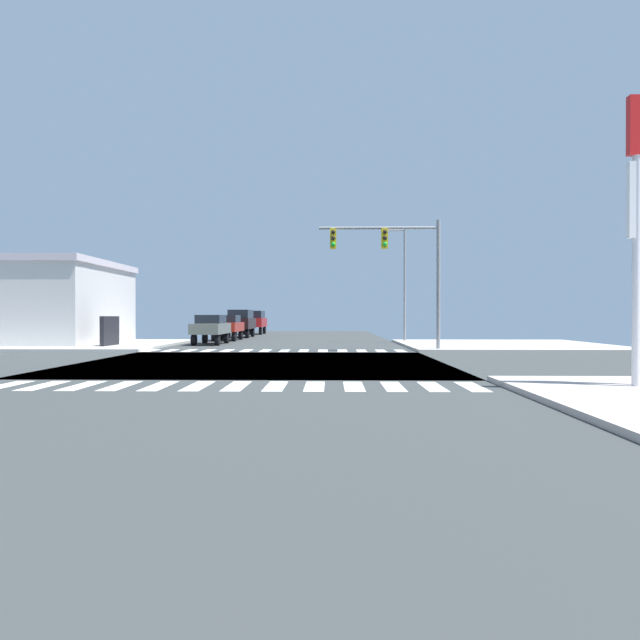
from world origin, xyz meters
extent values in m
cube|color=#343838|center=(0.00, 0.00, -0.03)|extent=(14.00, 90.00, 0.05)
cube|color=#343838|center=(0.00, 0.00, -0.03)|extent=(90.00, 12.00, 0.05)
cube|color=#B2ADA3|center=(13.00, 12.00, 0.07)|extent=(12.00, 12.00, 0.14)
cube|color=#B1B0AA|center=(-13.00, 12.00, 0.07)|extent=(12.00, 12.00, 0.14)
cube|color=white|center=(-5.75, -7.30, 0.00)|extent=(0.50, 2.00, 0.01)
cube|color=white|center=(-4.75, -7.30, 0.00)|extent=(0.50, 2.00, 0.01)
cube|color=white|center=(-3.75, -7.30, 0.00)|extent=(0.50, 2.00, 0.01)
cube|color=white|center=(-2.75, -7.30, 0.00)|extent=(0.50, 2.00, 0.01)
cube|color=white|center=(-1.75, -7.30, 0.00)|extent=(0.50, 2.00, 0.01)
cube|color=white|center=(-0.75, -7.30, 0.00)|extent=(0.50, 2.00, 0.01)
cube|color=white|center=(0.25, -7.30, 0.00)|extent=(0.50, 2.00, 0.01)
cube|color=white|center=(1.25, -7.30, 0.00)|extent=(0.50, 2.00, 0.01)
cube|color=white|center=(2.25, -7.30, 0.00)|extent=(0.50, 2.00, 0.01)
cube|color=white|center=(3.25, -7.30, 0.00)|extent=(0.50, 2.00, 0.01)
cube|color=white|center=(4.25, -7.30, 0.00)|extent=(0.50, 2.00, 0.01)
cube|color=white|center=(5.25, -7.30, 0.00)|extent=(0.50, 2.00, 0.01)
cube|color=white|center=(6.25, -7.30, 0.00)|extent=(0.50, 2.00, 0.01)
cube|color=white|center=(-6.75, 7.30, 0.00)|extent=(0.50, 2.00, 0.01)
cube|color=white|center=(-5.75, 7.30, 0.00)|extent=(0.50, 2.00, 0.01)
cube|color=white|center=(-4.75, 7.30, 0.00)|extent=(0.50, 2.00, 0.01)
cube|color=white|center=(-3.75, 7.30, 0.00)|extent=(0.50, 2.00, 0.01)
cube|color=white|center=(-2.75, 7.30, 0.00)|extent=(0.50, 2.00, 0.01)
cube|color=white|center=(-1.75, 7.30, 0.00)|extent=(0.50, 2.00, 0.01)
cube|color=white|center=(-0.75, 7.30, 0.00)|extent=(0.50, 2.00, 0.01)
cube|color=white|center=(0.25, 7.30, 0.00)|extent=(0.50, 2.00, 0.01)
cube|color=white|center=(1.25, 7.30, 0.00)|extent=(0.50, 2.00, 0.01)
cube|color=white|center=(2.25, 7.30, 0.00)|extent=(0.50, 2.00, 0.01)
cube|color=white|center=(3.25, 7.30, 0.00)|extent=(0.50, 2.00, 0.01)
cube|color=white|center=(4.25, 7.30, 0.00)|extent=(0.50, 2.00, 0.01)
cube|color=white|center=(5.25, 7.30, 0.00)|extent=(0.50, 2.00, 0.01)
cube|color=white|center=(6.25, 7.30, 0.00)|extent=(0.50, 2.00, 0.01)
cylinder|color=gray|center=(8.15, 6.87, 3.35)|extent=(0.20, 0.20, 6.71)
cylinder|color=gray|center=(5.10, 6.87, 6.31)|extent=(6.10, 0.14, 0.14)
cube|color=yellow|center=(5.40, 6.87, 5.76)|extent=(0.32, 0.40, 1.00)
sphere|color=black|center=(5.40, 6.63, 6.07)|extent=(0.22, 0.22, 0.22)
sphere|color=black|center=(5.40, 6.63, 5.76)|extent=(0.22, 0.22, 0.22)
sphere|color=green|center=(5.40, 6.63, 5.45)|extent=(0.22, 0.22, 0.22)
cube|color=yellow|center=(2.78, 6.87, 5.76)|extent=(0.32, 0.40, 1.00)
sphere|color=black|center=(2.78, 6.63, 6.07)|extent=(0.22, 0.22, 0.22)
sphere|color=black|center=(2.78, 6.63, 5.76)|extent=(0.22, 0.22, 0.22)
sphere|color=green|center=(2.78, 6.63, 5.45)|extent=(0.22, 0.22, 0.22)
cylinder|color=silver|center=(9.87, -8.20, 3.49)|extent=(0.18, 0.18, 6.98)
cylinder|color=gray|center=(7.69, 16.25, 3.87)|extent=(0.16, 0.16, 7.74)
cylinder|color=gray|center=(6.99, 16.25, 7.64)|extent=(1.40, 0.10, 0.10)
ellipsoid|color=silver|center=(6.29, 16.25, 7.59)|extent=(0.60, 0.32, 0.20)
cube|color=black|center=(-9.90, 9.65, 0.90)|extent=(0.24, 2.20, 1.80)
cylinder|color=black|center=(-4.22, 23.73, 0.37)|extent=(0.26, 0.74, 0.74)
cylinder|color=black|center=(-5.78, 23.73, 0.37)|extent=(0.26, 0.74, 0.74)
cylinder|color=black|center=(-4.22, 26.85, 0.37)|extent=(0.26, 0.74, 0.74)
cylinder|color=black|center=(-5.78, 26.85, 0.37)|extent=(0.26, 0.74, 0.74)
cube|color=black|center=(-5.00, 25.29, 1.18)|extent=(1.96, 4.60, 0.88)
cube|color=black|center=(-5.00, 25.29, 1.98)|extent=(1.69, 3.22, 0.72)
cylinder|color=black|center=(-4.28, 12.16, 0.34)|extent=(0.26, 0.68, 0.68)
cylinder|color=black|center=(-5.72, 12.16, 0.34)|extent=(0.26, 0.68, 0.68)
cylinder|color=black|center=(-4.28, 15.08, 0.34)|extent=(0.26, 0.68, 0.68)
cylinder|color=black|center=(-5.72, 15.08, 0.34)|extent=(0.26, 0.68, 0.68)
cube|color=#61645B|center=(-5.00, 13.62, 1.01)|extent=(1.80, 4.30, 0.66)
cube|color=black|center=(-5.00, 13.62, 1.61)|extent=(1.55, 2.24, 0.54)
cylinder|color=black|center=(-4.22, 32.22, 0.37)|extent=(0.26, 0.74, 0.74)
cylinder|color=black|center=(-5.78, 32.22, 0.37)|extent=(0.26, 0.74, 0.74)
cylinder|color=black|center=(-4.22, 35.34, 0.37)|extent=(0.26, 0.74, 0.74)
cylinder|color=black|center=(-5.78, 35.34, 0.37)|extent=(0.26, 0.74, 0.74)
cube|color=#A4191A|center=(-5.00, 33.78, 1.18)|extent=(1.96, 4.60, 0.88)
cube|color=black|center=(-5.00, 33.78, 1.98)|extent=(1.69, 3.22, 0.72)
cylinder|color=black|center=(-4.28, 17.89, 0.34)|extent=(0.26, 0.68, 0.68)
cylinder|color=black|center=(-5.72, 17.89, 0.34)|extent=(0.26, 0.68, 0.68)
cylinder|color=black|center=(-4.28, 20.81, 0.34)|extent=(0.26, 0.68, 0.68)
cylinder|color=black|center=(-5.72, 20.81, 0.34)|extent=(0.26, 0.68, 0.68)
cube|color=#A32517|center=(-5.00, 19.35, 1.01)|extent=(1.80, 4.30, 0.66)
cube|color=black|center=(-5.00, 19.35, 1.61)|extent=(1.55, 2.24, 0.54)
camera|label=1|loc=(2.67, -21.34, 1.79)|focal=30.94mm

